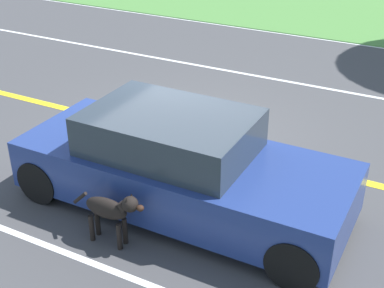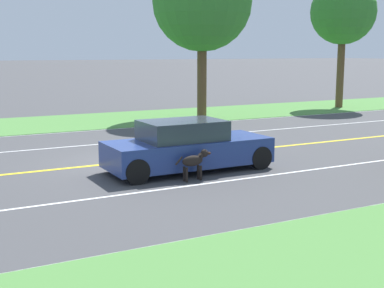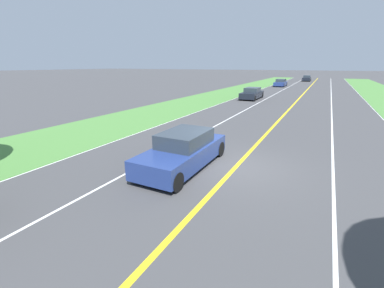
{
  "view_description": "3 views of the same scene",
  "coord_description": "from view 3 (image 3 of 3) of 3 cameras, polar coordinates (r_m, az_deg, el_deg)",
  "views": [
    {
      "loc": [
        7.49,
        4.14,
        4.48
      ],
      "look_at": [
        1.99,
        1.25,
        1.13
      ],
      "focal_mm": 50.0,
      "sensor_mm": 36.0,
      "label": 1
    },
    {
      "loc": [
        15.1,
        -5.86,
        3.35
      ],
      "look_at": [
        2.51,
        0.84,
        0.88
      ],
      "focal_mm": 50.0,
      "sensor_mm": 36.0,
      "label": 2
    },
    {
      "loc": [
        -2.85,
        9.43,
        3.96
      ],
      "look_at": [
        1.8,
        0.44,
        0.82
      ],
      "focal_mm": 24.0,
      "sensor_mm": 36.0,
      "label": 3
    }
  ],
  "objects": [
    {
      "name": "lane_edge_line_right",
      "position": [
        14.19,
        -18.15,
        0.16
      ],
      "size": [
        0.14,
        160.0,
        0.01
      ],
      "primitive_type": "cube",
      "color": "white",
      "rests_on": "ground"
    },
    {
      "name": "grass_verge_right",
      "position": [
        16.42,
        -25.59,
        1.6
      ],
      "size": [
        6.0,
        160.0,
        0.03
      ],
      "primitive_type": "cube",
      "color": "#4C843D",
      "rests_on": "ground"
    },
    {
      "name": "car_trailing_mid",
      "position": [
        52.78,
        19.08,
        12.7
      ],
      "size": [
        1.9,
        4.59,
        1.35
      ],
      "color": "navy",
      "rests_on": "ground"
    },
    {
      "name": "centre_divider_line",
      "position": [
        10.61,
        9.79,
        -4.93
      ],
      "size": [
        0.18,
        160.0,
        0.01
      ],
      "primitive_type": "cube",
      "color": "yellow",
      "rests_on": "ground"
    },
    {
      "name": "ego_car",
      "position": [
        10.21,
        -1.93,
        -1.56
      ],
      "size": [
        1.86,
        4.69,
        1.45
      ],
      "color": "navy",
      "rests_on": "ground"
    },
    {
      "name": "lane_dash_oncoming",
      "position": [
        10.24,
        28.91,
        -7.79
      ],
      "size": [
        0.1,
        160.0,
        0.01
      ],
      "primitive_type": "cube",
      "color": "white",
      "rests_on": "ground"
    },
    {
      "name": "dog",
      "position": [
        11.12,
        -6.2,
        -0.88
      ],
      "size": [
        0.23,
        1.07,
        0.83
      ],
      "rotation": [
        0.0,
        0.0,
        0.04
      ],
      "color": "black",
      "rests_on": "ground"
    },
    {
      "name": "car_trailing_far",
      "position": [
        72.06,
        24.14,
        13.15
      ],
      "size": [
        1.9,
        4.55,
        1.41
      ],
      "color": "black",
      "rests_on": "ground"
    },
    {
      "name": "ground_plane",
      "position": [
        10.61,
        9.79,
        -4.95
      ],
      "size": [
        400.0,
        400.0,
        0.0
      ],
      "primitive_type": "plane",
      "color": "#424244"
    },
    {
      "name": "lane_dash_same_dir",
      "position": [
        12.03,
        -6.26,
        -2.08
      ],
      "size": [
        0.1,
        160.0,
        0.01
      ],
      "primitive_type": "cube",
      "color": "white",
      "rests_on": "ground"
    },
    {
      "name": "car_trailing_near",
      "position": [
        32.2,
        13.16,
        10.84
      ],
      "size": [
        1.85,
        4.64,
        1.33
      ],
      "color": "black",
      "rests_on": "ground"
    }
  ]
}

